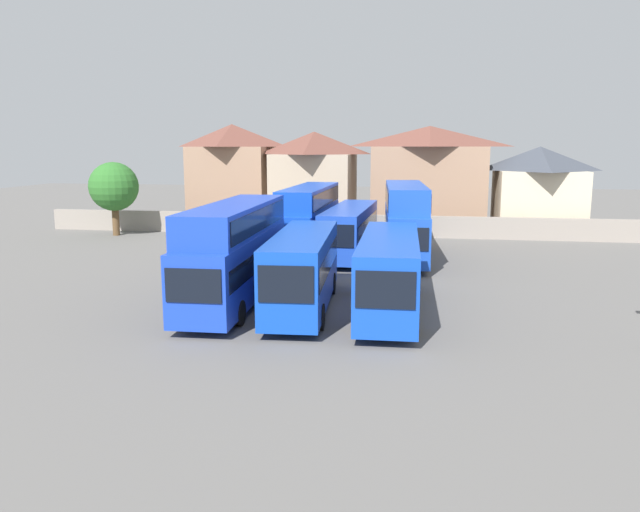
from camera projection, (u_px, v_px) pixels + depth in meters
ground at (353, 247)px, 46.53m from camera, size 140.00×140.00×0.00m
depot_boundary_wall at (361, 225)px, 52.00m from camera, size 56.00×0.50×1.80m
bus_1 at (235, 248)px, 29.51m from camera, size 2.94×12.02×4.79m
bus_2 at (303, 267)px, 28.40m from camera, size 3.11×10.38×3.55m
bus_3 at (389, 269)px, 27.97m from camera, size 2.84×11.00×3.49m
bus_4 at (309, 217)px, 42.55m from camera, size 2.59×11.90×4.75m
bus_5 at (350, 228)px, 42.29m from camera, size 2.81×11.81×3.40m
bus_6 at (405, 218)px, 41.05m from camera, size 3.34×11.75×4.98m
house_terrace_left at (233, 173)px, 60.14m from camera, size 7.80×6.90×9.56m
house_terrace_centre at (314, 179)px, 57.26m from camera, size 7.48×7.79×8.79m
house_terrace_right at (429, 177)px, 56.44m from camera, size 10.60×6.75×9.28m
house_terrace_far_right at (538, 189)px, 54.31m from camera, size 7.47×8.04×7.45m
tree_left_of_lot at (114, 187)px, 51.85m from camera, size 4.10×4.10×6.19m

